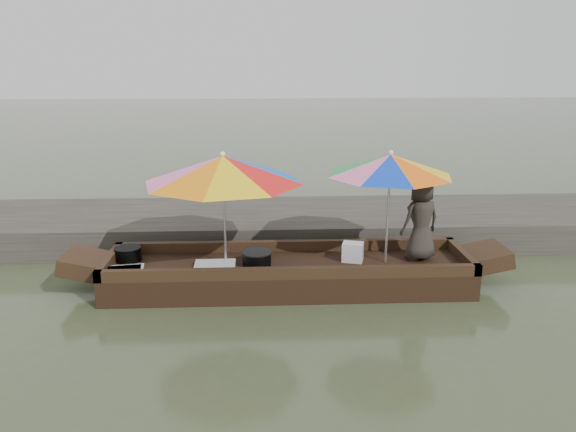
{
  "coord_description": "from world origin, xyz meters",
  "views": [
    {
      "loc": [
        -0.35,
        -7.22,
        3.04
      ],
      "look_at": [
        0.0,
        0.1,
        1.0
      ],
      "focal_mm": 35.0,
      "sensor_mm": 36.0,
      "label": 1
    }
  ],
  "objects_px": {
    "vendor": "(421,219)",
    "umbrella_stern": "(388,208)",
    "supply_bag": "(353,252)",
    "charcoal_grill": "(257,259)",
    "tray_crayfish": "(122,273)",
    "cooking_pot": "(128,254)",
    "umbrella_bow": "(224,210)",
    "boat_hull": "(288,275)",
    "tray_scallop": "(215,266)"
  },
  "relations": [
    {
      "from": "boat_hull",
      "to": "supply_bag",
      "type": "bearing_deg",
      "value": 4.19
    },
    {
      "from": "tray_crayfish",
      "to": "supply_bag",
      "type": "bearing_deg",
      "value": 7.88
    },
    {
      "from": "umbrella_bow",
      "to": "umbrella_stern",
      "type": "distance_m",
      "value": 2.2
    },
    {
      "from": "boat_hull",
      "to": "vendor",
      "type": "xyz_separation_m",
      "value": [
        1.84,
        0.1,
        0.75
      ]
    },
    {
      "from": "charcoal_grill",
      "to": "supply_bag",
      "type": "bearing_deg",
      "value": 5.14
    },
    {
      "from": "supply_bag",
      "to": "umbrella_stern",
      "type": "distance_m",
      "value": 0.79
    },
    {
      "from": "tray_scallop",
      "to": "vendor",
      "type": "distance_m",
      "value": 2.89
    },
    {
      "from": "charcoal_grill",
      "to": "cooking_pot",
      "type": "bearing_deg",
      "value": 171.02
    },
    {
      "from": "tray_crayfish",
      "to": "supply_bag",
      "type": "relative_size",
      "value": 1.94
    },
    {
      "from": "supply_bag",
      "to": "charcoal_grill",
      "type": "bearing_deg",
      "value": -174.86
    },
    {
      "from": "boat_hull",
      "to": "umbrella_stern",
      "type": "distance_m",
      "value": 1.65
    },
    {
      "from": "cooking_pot",
      "to": "vendor",
      "type": "relative_size",
      "value": 0.31
    },
    {
      "from": "supply_bag",
      "to": "umbrella_bow",
      "type": "xyz_separation_m",
      "value": [
        -1.75,
        -0.07,
        0.65
      ]
    },
    {
      "from": "charcoal_grill",
      "to": "vendor",
      "type": "relative_size",
      "value": 0.33
    },
    {
      "from": "vendor",
      "to": "supply_bag",
      "type": "bearing_deg",
      "value": -17.99
    },
    {
      "from": "tray_crayfish",
      "to": "umbrella_bow",
      "type": "xyz_separation_m",
      "value": [
        1.32,
        0.36,
        0.73
      ]
    },
    {
      "from": "tray_crayfish",
      "to": "supply_bag",
      "type": "height_order",
      "value": "supply_bag"
    },
    {
      "from": "supply_bag",
      "to": "umbrella_stern",
      "type": "relative_size",
      "value": 0.17
    },
    {
      "from": "cooking_pot",
      "to": "umbrella_stern",
      "type": "relative_size",
      "value": 0.21
    },
    {
      "from": "tray_scallop",
      "to": "umbrella_stern",
      "type": "relative_size",
      "value": 0.32
    },
    {
      "from": "supply_bag",
      "to": "tray_scallop",
      "type": "bearing_deg",
      "value": -174.45
    },
    {
      "from": "vendor",
      "to": "umbrella_stern",
      "type": "height_order",
      "value": "umbrella_stern"
    },
    {
      "from": "tray_scallop",
      "to": "vendor",
      "type": "bearing_deg",
      "value": 4.44
    },
    {
      "from": "cooking_pot",
      "to": "charcoal_grill",
      "type": "distance_m",
      "value": 1.81
    },
    {
      "from": "cooking_pot",
      "to": "umbrella_bow",
      "type": "bearing_deg",
      "value": -9.52
    },
    {
      "from": "tray_scallop",
      "to": "umbrella_stern",
      "type": "height_order",
      "value": "umbrella_stern"
    },
    {
      "from": "tray_crayfish",
      "to": "charcoal_grill",
      "type": "height_order",
      "value": "charcoal_grill"
    },
    {
      "from": "tray_scallop",
      "to": "umbrella_stern",
      "type": "bearing_deg",
      "value": 2.89
    },
    {
      "from": "umbrella_stern",
      "to": "umbrella_bow",
      "type": "bearing_deg",
      "value": 180.0
    },
    {
      "from": "tray_scallop",
      "to": "charcoal_grill",
      "type": "bearing_deg",
      "value": 6.52
    },
    {
      "from": "tray_crayfish",
      "to": "charcoal_grill",
      "type": "relative_size",
      "value": 1.4
    },
    {
      "from": "cooking_pot",
      "to": "supply_bag",
      "type": "xyz_separation_m",
      "value": [
        3.12,
        -0.16,
        0.03
      ]
    },
    {
      "from": "boat_hull",
      "to": "umbrella_stern",
      "type": "relative_size",
      "value": 2.93
    },
    {
      "from": "vendor",
      "to": "umbrella_bow",
      "type": "distance_m",
      "value": 2.7
    },
    {
      "from": "tray_scallop",
      "to": "umbrella_bow",
      "type": "bearing_deg",
      "value": 40.29
    },
    {
      "from": "umbrella_stern",
      "to": "vendor",
      "type": "bearing_deg",
      "value": 11.69
    },
    {
      "from": "supply_bag",
      "to": "cooking_pot",
      "type": "bearing_deg",
      "value": 177.0
    },
    {
      "from": "boat_hull",
      "to": "cooking_pot",
      "type": "relative_size",
      "value": 13.67
    },
    {
      "from": "tray_crayfish",
      "to": "umbrella_bow",
      "type": "relative_size",
      "value": 0.26
    },
    {
      "from": "boat_hull",
      "to": "supply_bag",
      "type": "xyz_separation_m",
      "value": [
        0.9,
        0.07,
        0.3
      ]
    },
    {
      "from": "cooking_pot",
      "to": "tray_scallop",
      "type": "xyz_separation_m",
      "value": [
        1.23,
        -0.35,
        -0.07
      ]
    },
    {
      "from": "boat_hull",
      "to": "cooking_pot",
      "type": "distance_m",
      "value": 2.25
    },
    {
      "from": "cooking_pot",
      "to": "tray_scallop",
      "type": "relative_size",
      "value": 0.66
    },
    {
      "from": "cooking_pot",
      "to": "vendor",
      "type": "xyz_separation_m",
      "value": [
        4.05,
        -0.13,
        0.48
      ]
    },
    {
      "from": "vendor",
      "to": "tray_scallop",
      "type": "bearing_deg",
      "value": -15.74
    },
    {
      "from": "vendor",
      "to": "tray_crayfish",
      "type": "bearing_deg",
      "value": -13.63
    },
    {
      "from": "boat_hull",
      "to": "umbrella_stern",
      "type": "bearing_deg",
      "value": 0.0
    },
    {
      "from": "tray_crayfish",
      "to": "tray_scallop",
      "type": "height_order",
      "value": "tray_crayfish"
    },
    {
      "from": "supply_bag",
      "to": "tray_crayfish",
      "type": "bearing_deg",
      "value": -172.12
    },
    {
      "from": "supply_bag",
      "to": "umbrella_bow",
      "type": "height_order",
      "value": "umbrella_bow"
    }
  ]
}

